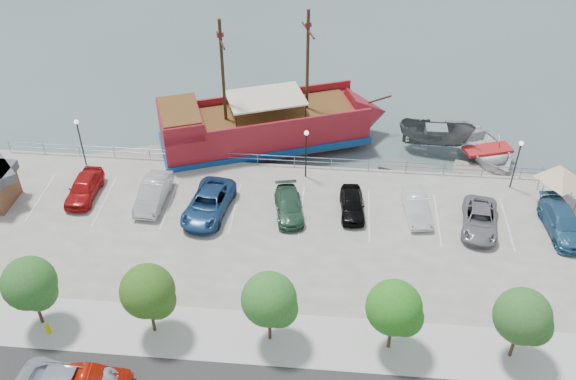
{
  "coord_description": "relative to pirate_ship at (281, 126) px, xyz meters",
  "views": [
    {
      "loc": [
        2.3,
        -34.72,
        30.29
      ],
      "look_at": [
        -1.0,
        2.0,
        2.0
      ],
      "focal_mm": 40.0,
      "sensor_mm": 36.0,
      "label": 1
    }
  ],
  "objects": [
    {
      "name": "ground",
      "position": [
        2.54,
        -12.11,
        -2.15
      ],
      "size": [
        160.0,
        160.0,
        0.0
      ],
      "primitive_type": "plane",
      "color": "#445552"
    },
    {
      "name": "parked_car_g",
      "position": [
        15.36,
        -10.72,
        -0.42
      ],
      "size": [
        3.17,
        5.52,
        1.45
      ],
      "primitive_type": "imported",
      "rotation": [
        0.0,
        0.0,
        -0.15
      ],
      "color": "gray",
      "rests_on": "land_slab"
    },
    {
      "name": "tree_f",
      "position": [
        15.69,
        -22.18,
        2.15
      ],
      "size": [
        3.3,
        3.2,
        5.0
      ],
      "color": "#473321",
      "rests_on": "sidewalk"
    },
    {
      "name": "tree_d",
      "position": [
        1.69,
        -22.18,
        2.15
      ],
      "size": [
        3.3,
        3.2,
        5.0
      ],
      "color": "#473321",
      "rests_on": "sidewalk"
    },
    {
      "name": "parked_car_d",
      "position": [
        1.61,
        -10.32,
        -0.46
      ],
      "size": [
        2.78,
        5.01,
        1.37
      ],
      "primitive_type": "imported",
      "rotation": [
        0.0,
        0.0,
        0.19
      ],
      "color": "#2B553A",
      "rests_on": "land_slab"
    },
    {
      "name": "dock_west",
      "position": [
        -11.98,
        -2.91,
        -1.93
      ],
      "size": [
        7.79,
        4.69,
        0.43
      ],
      "primitive_type": "cube",
      "rotation": [
        0.0,
        0.0,
        0.37
      ],
      "color": "gray",
      "rests_on": "ground"
    },
    {
      "name": "parked_car_e",
      "position": [
        6.26,
        -9.74,
        -0.41
      ],
      "size": [
        2.03,
        4.41,
        1.46
      ],
      "primitive_type": "imported",
      "rotation": [
        0.0,
        0.0,
        0.07
      ],
      "color": "black",
      "rests_on": "land_slab"
    },
    {
      "name": "parked_car_c",
      "position": [
        -4.28,
        -10.75,
        -0.31
      ],
      "size": [
        3.6,
        6.35,
        1.67
      ],
      "primitive_type": "imported",
      "rotation": [
        0.0,
        0.0,
        -0.14
      ],
      "color": "navy",
      "rests_on": "land_slab"
    },
    {
      "name": "tree_c",
      "position": [
        -5.31,
        -22.18,
        2.15
      ],
      "size": [
        3.3,
        3.2,
        5.0
      ],
      "color": "#473321",
      "rests_on": "sidewalk"
    },
    {
      "name": "lamp_post_right",
      "position": [
        18.54,
        -5.61,
        1.79
      ],
      "size": [
        0.36,
        0.36,
        4.28
      ],
      "color": "black",
      "rests_on": "land_slab"
    },
    {
      "name": "lamp_post_left",
      "position": [
        -15.46,
        -5.61,
        1.79
      ],
      "size": [
        0.36,
        0.36,
        4.28
      ],
      "color": "black",
      "rests_on": "land_slab"
    },
    {
      "name": "tree_b",
      "position": [
        -12.31,
        -22.18,
        2.15
      ],
      "size": [
        3.3,
        3.2,
        5.0
      ],
      "color": "#473321",
      "rests_on": "sidewalk"
    },
    {
      "name": "canopy_tent",
      "position": [
        21.54,
        -7.19,
        1.78
      ],
      "size": [
        4.79,
        4.79,
        3.36
      ],
      "rotation": [
        0.0,
        0.0,
        -0.21
      ],
      "color": "slate",
      "rests_on": "land_slab"
    },
    {
      "name": "pirate_ship",
      "position": [
        0.0,
        0.0,
        0.0
      ],
      "size": [
        20.62,
        12.09,
        12.82
      ],
      "rotation": [
        0.0,
        0.0,
        0.36
      ],
      "color": "maroon",
      "rests_on": "ground"
    },
    {
      "name": "parked_car_b",
      "position": [
        -8.65,
        -9.87,
        -0.31
      ],
      "size": [
        1.97,
        5.16,
        1.68
      ],
      "primitive_type": "imported",
      "rotation": [
        0.0,
        0.0,
        -0.04
      ],
      "color": "silver",
      "rests_on": "land_slab"
    },
    {
      "name": "parked_car_a",
      "position": [
        -14.08,
        -9.63,
        -0.33
      ],
      "size": [
        1.94,
        4.79,
        1.63
      ],
      "primitive_type": "imported",
      "rotation": [
        0.0,
        0.0,
        -0.0
      ],
      "color": "#A91112",
      "rests_on": "land_slab"
    },
    {
      "name": "parked_car_f",
      "position": [
        10.98,
        -9.63,
        -0.42
      ],
      "size": [
        2.06,
        4.57,
        1.46
      ],
      "primitive_type": "imported",
      "rotation": [
        0.0,
        0.0,
        0.12
      ],
      "color": "white",
      "rests_on": "land_slab"
    },
    {
      "name": "fire_hydrant",
      "position": [
        -11.71,
        -22.91,
        -0.72
      ],
      "size": [
        0.27,
        0.27,
        0.79
      ],
      "rotation": [
        0.0,
        0.0,
        0.11
      ],
      "color": "#D6C800",
      "rests_on": "sidewalk"
    },
    {
      "name": "seawall_railing",
      "position": [
        2.54,
        -4.31,
        -0.62
      ],
      "size": [
        50.0,
        0.06,
        1.0
      ],
      "color": "gray",
      "rests_on": "land_slab"
    },
    {
      "name": "sidewalk",
      "position": [
        2.54,
        -22.11,
        -1.13
      ],
      "size": [
        100.0,
        4.0,
        0.05
      ],
      "primitive_type": "cube",
      "color": "beige",
      "rests_on": "land_slab"
    },
    {
      "name": "patrol_boat",
      "position": [
        13.33,
        0.77,
        -0.91
      ],
      "size": [
        6.65,
        3.24,
        2.47
      ],
      "primitive_type": "imported",
      "rotation": [
        0.0,
        0.0,
        1.43
      ],
      "color": "#515557",
      "rests_on": "ground"
    },
    {
      "name": "speedboat",
      "position": [
        17.61,
        -0.52,
        -1.42
      ],
      "size": [
        6.84,
        8.16,
        1.45
      ],
      "primitive_type": "imported",
      "rotation": [
        0.0,
        0.0,
        0.3
      ],
      "color": "silver",
      "rests_on": "ground"
    },
    {
      "name": "dock_east",
      "position": [
        17.81,
        -2.91,
        -1.96
      ],
      "size": [
        6.68,
        3.5,
        0.37
      ],
      "primitive_type": "cube",
      "rotation": [
        0.0,
        0.0,
        -0.27
      ],
      "color": "gray",
      "rests_on": "ground"
    },
    {
      "name": "lamp_post_mid",
      "position": [
        2.54,
        -5.61,
        1.79
      ],
      "size": [
        0.36,
        0.36,
        4.28
      ],
      "color": "black",
      "rests_on": "land_slab"
    },
    {
      "name": "parked_car_h",
      "position": [
        21.17,
        -10.61,
        -0.34
      ],
      "size": [
        2.85,
        5.77,
        1.61
      ],
      "primitive_type": "imported",
      "rotation": [
        0.0,
        0.0,
        0.11
      ],
      "color": "#2D6085",
      "rests_on": "land_slab"
    },
    {
      "name": "dock_mid",
      "position": [
        11.77,
        -2.91,
        -1.96
      ],
      "size": [
        6.63,
        3.72,
        0.36
      ],
      "primitive_type": "cube",
      "rotation": [
        0.0,
        0.0,
        -0.32
      ],
      "color": "slate",
      "rests_on": "ground"
    },
    {
      "name": "tree_e",
      "position": [
        8.69,
        -22.18,
        2.15
      ],
      "size": [
        3.3,
        3.2,
        5.0
      ],
      "color": "#473321",
      "rests_on": "sidewalk"
    }
  ]
}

